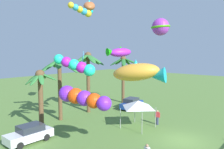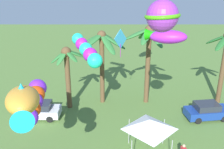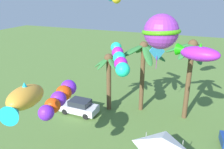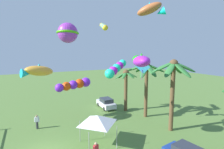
# 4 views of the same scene
# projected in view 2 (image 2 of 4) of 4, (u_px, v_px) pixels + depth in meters

# --- Properties ---
(palm_tree_0) EXTENTS (4.71, 4.58, 7.31)m
(palm_tree_0) POSITION_uv_depth(u_px,v_px,m) (101.00, 47.00, 23.82)
(palm_tree_0) COLOR brown
(palm_tree_0) RESTS_ON ground
(palm_tree_2) EXTENTS (4.61, 4.54, 7.82)m
(palm_tree_2) POSITION_uv_depth(u_px,v_px,m) (149.00, 44.00, 23.68)
(palm_tree_2) COLOR brown
(palm_tree_2) RESTS_ON ground
(palm_tree_3) EXTENTS (3.18, 3.10, 6.06)m
(palm_tree_3) POSITION_uv_depth(u_px,v_px,m) (67.00, 64.00, 23.21)
(palm_tree_3) COLOR brown
(palm_tree_3) RESTS_ON ground
(parked_car_0) EXTENTS (4.09, 2.21, 1.51)m
(parked_car_0) POSITION_uv_depth(u_px,v_px,m) (207.00, 111.00, 22.49)
(parked_car_0) COLOR navy
(parked_car_0) RESTS_ON ground
(parked_car_2) EXTENTS (3.93, 1.81, 1.51)m
(parked_car_2) POSITION_uv_depth(u_px,v_px,m) (38.00, 110.00, 22.61)
(parked_car_2) COLOR silver
(parked_car_2) RESTS_ON ground
(festival_tent) EXTENTS (2.86, 2.86, 2.85)m
(festival_tent) POSITION_uv_depth(u_px,v_px,m) (150.00, 124.00, 17.21)
(festival_tent) COLOR #9E9EA3
(festival_tent) RESTS_ON ground
(kite_fish_1) EXTENTS (2.45, 3.79, 1.59)m
(kite_fish_1) POSITION_uv_depth(u_px,v_px,m) (23.00, 101.00, 11.66)
(kite_fish_1) COLOR gold
(kite_tube_2) EXTENTS (1.63, 4.70, 1.51)m
(kite_tube_2) POSITION_uv_depth(u_px,v_px,m) (34.00, 100.00, 16.51)
(kite_tube_2) COLOR #7124DD
(kite_fish_3) EXTENTS (3.34, 2.35, 1.32)m
(kite_fish_3) POSITION_uv_depth(u_px,v_px,m) (165.00, 36.00, 18.74)
(kite_fish_3) COLOR purple
(kite_ball_4) EXTENTS (2.45, 2.45, 1.59)m
(kite_ball_4) POSITION_uv_depth(u_px,v_px,m) (162.00, 16.00, 12.27)
(kite_ball_4) COLOR purple
(kite_tube_6) EXTENTS (2.65, 3.73, 2.12)m
(kite_tube_6) POSITION_uv_depth(u_px,v_px,m) (87.00, 51.00, 19.79)
(kite_tube_6) COLOR #1CE5B1
(kite_diamond_7) EXTENTS (1.12, 1.44, 2.49)m
(kite_diamond_7) POSITION_uv_depth(u_px,v_px,m) (120.00, 39.00, 21.49)
(kite_diamond_7) COLOR #3EB3EE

